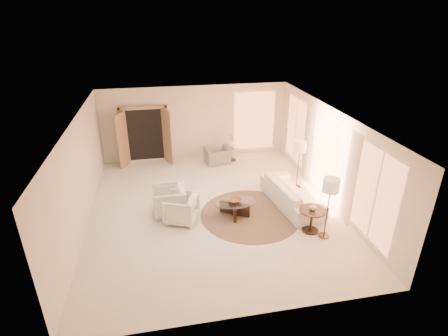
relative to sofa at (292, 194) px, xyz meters
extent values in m
cube|color=white|center=(-2.32, 0.19, -0.37)|extent=(7.00, 8.00, 0.02)
cube|color=white|center=(-2.32, 0.19, 2.44)|extent=(7.00, 8.00, 0.02)
cube|color=beige|center=(-2.32, 4.19, 1.04)|extent=(7.00, 0.04, 2.80)
cube|color=beige|center=(-2.32, -3.81, 1.04)|extent=(7.00, 0.04, 2.80)
cube|color=beige|center=(-5.82, 0.19, 1.04)|extent=(0.04, 8.00, 2.80)
cube|color=beige|center=(1.18, 0.19, 1.04)|extent=(0.04, 8.00, 2.80)
cube|color=tan|center=(-4.22, 4.08, 0.72)|extent=(1.80, 0.12, 2.16)
cube|color=tan|center=(-5.02, 3.81, 0.67)|extent=(0.35, 0.66, 2.00)
cube|color=tan|center=(-3.42, 3.81, 0.67)|extent=(0.35, 0.66, 2.00)
cylinder|color=#3E2B1E|center=(-1.34, -0.32, -0.35)|extent=(2.92, 2.92, 0.01)
imported|color=white|center=(0.00, 0.00, 0.00)|extent=(1.26, 2.55, 0.72)
imported|color=white|center=(-3.59, 0.20, 0.10)|extent=(0.84, 0.89, 0.91)
imported|color=white|center=(-3.29, -0.25, 0.07)|extent=(1.03, 1.05, 0.85)
imported|color=gray|center=(-1.62, 3.43, 0.05)|extent=(1.01, 0.74, 0.81)
cube|color=black|center=(-1.78, -0.25, -0.16)|extent=(0.80, 0.53, 0.39)
cube|color=black|center=(-1.78, -0.25, -0.16)|extent=(0.25, 0.88, 0.39)
cylinder|color=white|center=(-1.78, -0.25, 0.06)|extent=(1.55, 1.55, 0.02)
cylinder|color=black|center=(0.01, -1.40, -0.34)|extent=(0.43, 0.43, 0.03)
cylinder|color=black|center=(0.01, -1.40, -0.04)|extent=(0.06, 0.06, 0.61)
cylinder|color=black|center=(0.01, -1.40, 0.27)|extent=(0.68, 0.68, 0.03)
cylinder|color=black|center=(-1.06, 3.59, -0.34)|extent=(0.37, 0.37, 0.03)
cylinder|color=black|center=(-1.06, 3.59, -0.09)|extent=(0.05, 0.05, 0.52)
cylinder|color=white|center=(-1.06, 3.59, 0.18)|extent=(0.48, 0.48, 0.03)
cylinder|color=black|center=(0.58, 1.00, -0.34)|extent=(0.27, 0.27, 0.03)
cylinder|color=black|center=(0.58, 1.00, 0.33)|extent=(0.03, 0.03, 1.37)
cylinder|color=#C9BD8F|center=(0.58, 1.00, 1.09)|extent=(0.39, 0.39, 0.33)
cylinder|color=black|center=(0.26, -1.69, -0.34)|extent=(0.28, 0.28, 0.03)
cylinder|color=black|center=(0.26, -1.69, 0.35)|extent=(0.03, 0.03, 1.41)
cylinder|color=#C9BD8F|center=(0.26, -1.69, 1.13)|extent=(0.40, 0.40, 0.34)
imported|color=brown|center=(-1.78, -0.25, 0.12)|extent=(0.42, 0.42, 0.09)
imported|color=white|center=(0.01, -1.40, 0.38)|extent=(0.23, 0.23, 0.19)
imported|color=white|center=(-1.06, 3.59, 0.33)|extent=(0.29, 0.29, 0.27)
camera|label=1|loc=(-3.70, -8.52, 5.02)|focal=28.00mm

